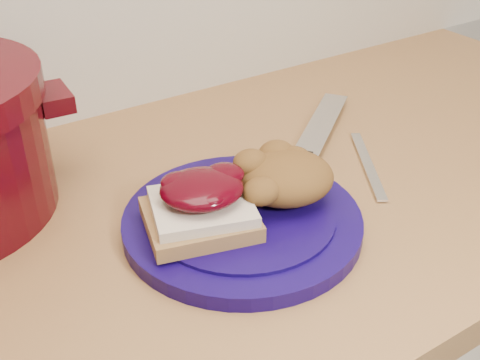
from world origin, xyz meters
TOP-DOWN VIEW (x-y plane):
  - plate at (0.05, 1.44)m, footprint 0.34×0.34m
  - sandwich at (0.00, 1.44)m, footprint 0.13×0.12m
  - stuffing_mound at (0.11, 1.44)m, footprint 0.13×0.13m
  - chef_knife at (0.19, 1.51)m, footprint 0.28×0.22m
  - butter_knife at (0.27, 1.46)m, footprint 0.10×0.15m

SIDE VIEW (x-z plane):
  - butter_knife at x=0.27m, z-range 0.90..0.91m
  - plate at x=0.05m, z-range 0.90..0.92m
  - chef_knife at x=0.19m, z-range 0.90..0.92m
  - sandwich at x=0.00m, z-range 0.92..0.97m
  - stuffing_mound at x=0.11m, z-range 0.92..0.98m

